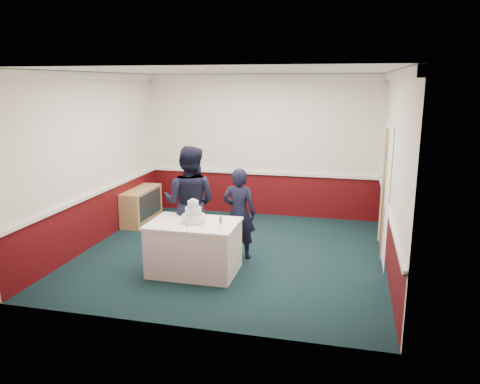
% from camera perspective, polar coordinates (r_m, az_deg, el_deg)
% --- Properties ---
extents(ground, '(5.00, 5.00, 0.00)m').
position_cam_1_polar(ground, '(7.99, -0.90, -7.48)').
color(ground, black).
rests_on(ground, ground).
extents(room_shell, '(5.00, 5.00, 3.00)m').
position_cam_1_polar(room_shell, '(8.09, 0.67, 7.14)').
color(room_shell, white).
rests_on(room_shell, ground).
extents(sideboard, '(0.41, 1.20, 0.70)m').
position_cam_1_polar(sideboard, '(9.83, -11.91, -1.63)').
color(sideboard, tan).
rests_on(sideboard, ground).
extents(cake_table, '(1.32, 0.92, 0.79)m').
position_cam_1_polar(cake_table, '(7.14, -5.61, -6.69)').
color(cake_table, white).
rests_on(cake_table, ground).
extents(wedding_cake, '(0.35, 0.35, 0.36)m').
position_cam_1_polar(wedding_cake, '(6.99, -5.71, -2.84)').
color(wedding_cake, white).
rests_on(wedding_cake, cake_table).
extents(cake_knife, '(0.07, 0.22, 0.00)m').
position_cam_1_polar(cake_knife, '(6.85, -6.47, -4.14)').
color(cake_knife, silver).
rests_on(cake_knife, cake_table).
extents(champagne_flute, '(0.05, 0.05, 0.21)m').
position_cam_1_polar(champagne_flute, '(6.58, -2.38, -3.56)').
color(champagne_flute, silver).
rests_on(champagne_flute, cake_table).
extents(person_man, '(0.92, 0.72, 1.85)m').
position_cam_1_polar(person_man, '(7.60, -6.15, -1.32)').
color(person_man, black).
rests_on(person_man, ground).
extents(person_woman, '(0.55, 0.36, 1.50)m').
position_cam_1_polar(person_woman, '(7.59, -0.11, -2.62)').
color(person_woman, black).
rests_on(person_woman, ground).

